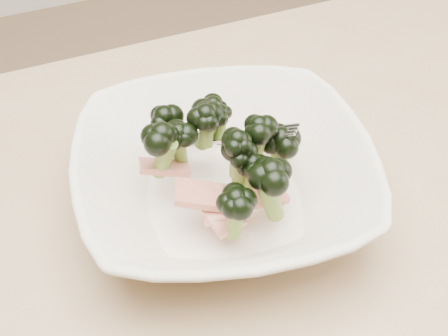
# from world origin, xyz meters

# --- Properties ---
(dining_table) EXTENTS (1.20, 0.80, 0.75)m
(dining_table) POSITION_xyz_m (0.00, 0.00, 0.65)
(dining_table) COLOR tan
(dining_table) RESTS_ON ground
(broccoli_dish) EXTENTS (0.35, 0.35, 0.12)m
(broccoli_dish) POSITION_xyz_m (0.03, 0.07, 0.79)
(broccoli_dish) COLOR beige
(broccoli_dish) RESTS_ON dining_table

